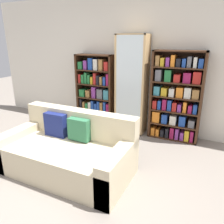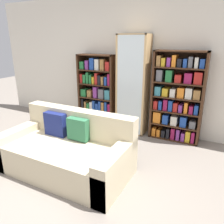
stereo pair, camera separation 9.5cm
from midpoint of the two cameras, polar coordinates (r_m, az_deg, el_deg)
ground_plane at (r=3.07m, az=-15.07°, el=-19.22°), size 16.00×16.00×0.00m
wall_back at (r=4.60m, az=4.97°, el=12.28°), size 6.82×0.06×2.70m
couch at (r=3.29m, az=-10.86°, el=-10.10°), size 1.86×0.96×0.84m
bookshelf_left at (r=4.80m, az=-3.13°, el=5.18°), size 0.84×0.32×1.54m
display_cabinet at (r=4.38m, az=6.15°, el=6.91°), size 0.60×0.36×1.94m
bookshelf_right at (r=4.21m, az=17.26°, el=3.45°), size 0.92×0.32×1.66m
wine_bottle at (r=3.79m, az=5.81°, el=-7.90°), size 0.08×0.08×0.41m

